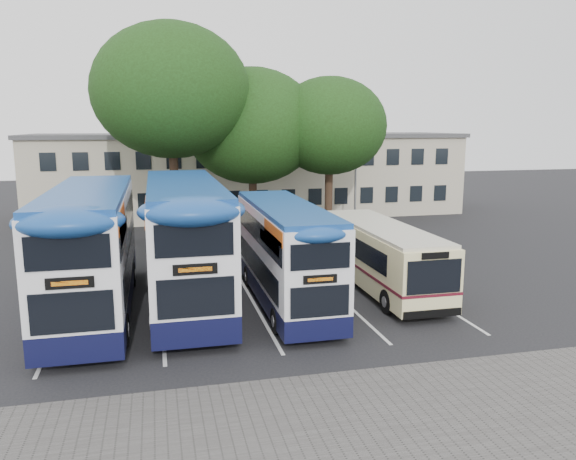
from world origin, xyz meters
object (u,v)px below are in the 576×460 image
Objects in this scene: tree_mid at (252,126)px; tree_right at (330,126)px; bus_single at (381,252)px; bus_dd_mid at (185,236)px; tree_left at (171,91)px; bus_dd_left at (92,245)px; lamp_post at (356,152)px; bus_dd_right at (285,250)px.

tree_right is (4.66, -1.23, 0.00)m from tree_mid.
bus_single is at bearing -76.79° from tree_mid.
bus_dd_mid is at bearing -110.54° from tree_mid.
tree_left is 1.13× the size of bus_dd_left.
tree_left reaches higher than tree_right.
bus_dd_mid is (-5.00, -13.35, -4.17)m from tree_mid.
bus_dd_left is (-13.04, -12.68, -4.24)m from tree_right.
tree_left is 15.72m from bus_single.
tree_left is at bearing 89.68° from bus_dd_mid.
tree_mid is 1.13× the size of bus_single.
tree_right is at bearing 82.96° from bus_single.
lamp_post is 0.97× the size of bus_dd_right.
bus_dd_mid is at bearing -128.56° from tree_right.
tree_mid reaches higher than tree_right.
tree_mid is 15.33m from bus_dd_right.
bus_single is at bearing -97.04° from tree_right.
bus_dd_mid is 8.22m from bus_single.
tree_left is 1.28× the size of tree_right.
bus_dd_mid is (-0.06, -11.33, -6.12)m from tree_left.
lamp_post is 0.87× the size of tree_mid.
lamp_post is 21.77m from bus_dd_left.
bus_dd_right is at bearing -165.72° from bus_single.
tree_right is at bearing 51.44° from bus_dd_mid.
bus_dd_mid is at bearing 179.41° from bus_single.
tree_left is 1.21× the size of tree_mid.
bus_single is (11.53, 0.47, -0.99)m from bus_dd_left.
bus_dd_mid is (-9.66, -12.12, -4.17)m from tree_right.
bus_single is at bearing 2.35° from bus_dd_left.
lamp_post is at bearing 13.87° from tree_left.
tree_mid is 1.11× the size of bus_dd_right.
bus_dd_mid is at bearing 161.95° from bus_dd_right.
bus_dd_mid reaches higher than bus_single.
tree_left reaches higher than bus_dd_left.
bus_single is at bearing -0.59° from bus_dd_mid.
lamp_post reaches higher than bus_dd_mid.
tree_right is (-2.62, -2.23, 1.69)m from lamp_post.
tree_left is 1.10× the size of bus_dd_mid.
lamp_post is 0.72× the size of tree_left.
tree_right is 18.67m from bus_dd_left.
bus_dd_right is (-8.56, -15.56, -2.94)m from lamp_post.
bus_single is (3.15, -13.43, -5.22)m from tree_mid.
lamp_post is 0.99× the size of bus_single.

